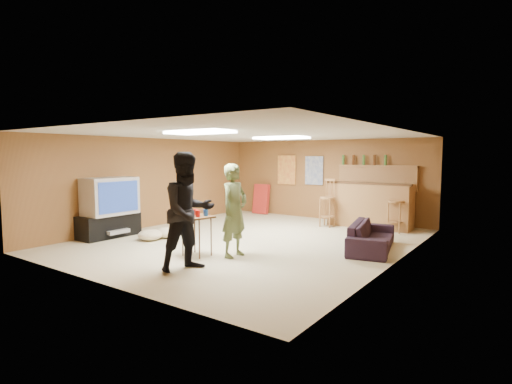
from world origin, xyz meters
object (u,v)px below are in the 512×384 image
Objects in this scene: tv_body at (110,196)px; person_black at (188,212)px; tray_table at (197,236)px; sofa at (372,236)px; person_olive at (234,210)px; bar_counter at (370,205)px.

person_black reaches higher than tv_body.
tv_body is at bearing 177.89° from tray_table.
sofa is 2.49× the size of tray_table.
sofa is (1.86, 2.93, -0.65)m from person_black.
person_olive reaches higher than tray_table.
tray_table is at bearing 122.11° from person_olive.
person_olive is 1.07m from person_black.
bar_counter is 1.10× the size of person_black.
tray_table reaches higher than sofa.
tv_body is 5.48m from sofa.
bar_counter is at bearing 5.56° from person_black.
person_olive reaches higher than sofa.
bar_counter is (4.15, 4.45, -0.35)m from tv_body.
tray_table is at bearing -108.33° from bar_counter.
sofa is at bearing -69.67° from bar_counter.
bar_counter is 4.79m from tray_table.
tray_table is at bearing 120.46° from sofa.
person_black is (-0.06, -1.06, 0.10)m from person_olive.
sofa is 3.24m from tray_table.
person_olive is 0.89× the size of person_black.
tv_body reaches higher than sofa.
sofa is (0.86, -2.33, -0.29)m from bar_counter.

